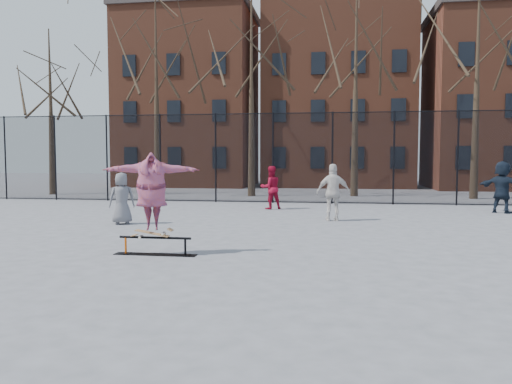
# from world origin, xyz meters

# --- Properties ---
(ground) EXTENTS (100.00, 100.00, 0.00)m
(ground) POSITION_xyz_m (0.00, 0.00, 0.00)
(ground) COLOR slate
(skate_rail) EXTENTS (1.75, 0.27, 0.39)m
(skate_rail) POSITION_xyz_m (-2.42, 0.87, 0.15)
(skate_rail) COLOR black
(skate_rail) RESTS_ON ground
(skateboard) EXTENTS (0.78, 0.18, 0.09)m
(skateboard) POSITION_xyz_m (-2.48, 0.87, 0.43)
(skateboard) COLOR olive
(skateboard) RESTS_ON skate_rail
(skater) EXTENTS (2.05, 1.06, 1.61)m
(skater) POSITION_xyz_m (-2.48, 0.87, 1.28)
(skater) COLOR #50327D
(skater) RESTS_ON skateboard
(bystander_grey) EXTENTS (0.91, 0.79, 1.57)m
(bystander_grey) POSITION_xyz_m (-5.09, 5.29, 0.79)
(bystander_grey) COLOR slate
(bystander_grey) RESTS_ON ground
(bystander_red) EXTENTS (1.02, 0.94, 1.69)m
(bystander_red) POSITION_xyz_m (-1.17, 10.35, 0.84)
(bystander_red) COLOR maroon
(bystander_red) RESTS_ON ground
(bystander_white) EXTENTS (1.11, 0.55, 1.82)m
(bystander_white) POSITION_xyz_m (1.25, 7.06, 0.91)
(bystander_white) COLOR silver
(bystander_white) RESTS_ON ground
(bystander_navy) EXTENTS (1.72, 1.54, 1.90)m
(bystander_navy) POSITION_xyz_m (7.33, 10.28, 0.95)
(bystander_navy) COLOR black
(bystander_navy) RESTS_ON ground
(fence) EXTENTS (34.03, 0.07, 4.00)m
(fence) POSITION_xyz_m (-0.01, 13.00, 2.05)
(fence) COLOR black
(fence) RESTS_ON ground
(tree_row) EXTENTS (33.66, 7.46, 10.67)m
(tree_row) POSITION_xyz_m (-0.25, 17.15, 7.36)
(tree_row) COLOR black
(tree_row) RESTS_ON ground
(rowhouses) EXTENTS (29.00, 7.00, 13.00)m
(rowhouses) POSITION_xyz_m (0.72, 26.00, 6.06)
(rowhouses) COLOR brown
(rowhouses) RESTS_ON ground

